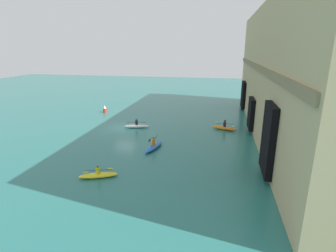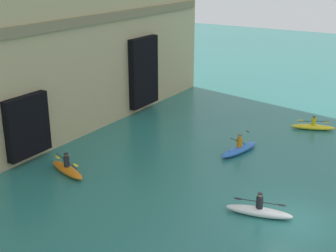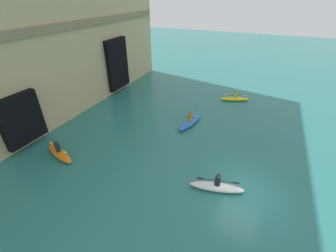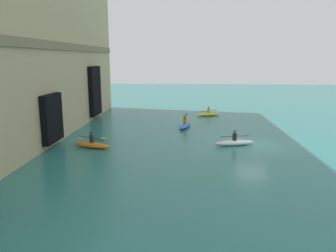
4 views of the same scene
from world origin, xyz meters
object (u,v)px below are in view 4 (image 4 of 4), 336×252
Objects in this scene: kayak_yellow at (208,114)px; kayak_white at (234,142)px; kayak_blue at (185,125)px; kayak_orange at (92,144)px.

kayak_white is at bearing 73.51° from kayak_yellow.
kayak_yellow is 7.20m from kayak_blue.
kayak_orange is 1.02× the size of kayak_yellow.
kayak_blue reaches higher than kayak_orange.
kayak_blue is at bearing 107.57° from kayak_white.
kayak_orange is 17.44m from kayak_yellow.
kayak_yellow is at bearing 171.10° from kayak_blue.
kayak_orange is 0.91× the size of kayak_blue.
kayak_orange is at bearing 173.81° from kayak_white.
kayak_yellow is 0.96× the size of kayak_white.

